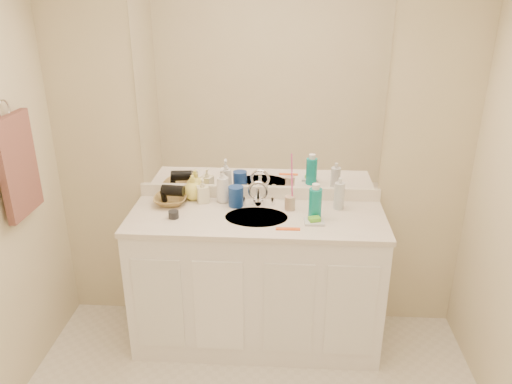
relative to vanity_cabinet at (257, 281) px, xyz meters
The scene contains 23 objects.
wall_back 0.82m from the vanity_cabinet, 90.00° to the left, with size 2.60×0.02×2.40m, color beige.
vanity_cabinet is the anchor object (origin of this frame).
countertop 0.44m from the vanity_cabinet, ahead, with size 1.52×0.57×0.03m, color silver.
backsplash 0.56m from the vanity_cabinet, 90.00° to the left, with size 1.52×0.03×0.08m, color white.
sink_basin 0.44m from the vanity_cabinet, 90.00° to the right, with size 0.37×0.37×0.02m, color beige.
faucet 0.53m from the vanity_cabinet, 90.00° to the left, with size 0.02×0.02×0.11m, color silver.
mirror 1.17m from the vanity_cabinet, 90.00° to the left, with size 1.48×0.01×1.20m, color white.
blue_mug 0.55m from the vanity_cabinet, 135.88° to the left, with size 0.09×0.09×0.13m, color navy.
tan_cup 0.54m from the vanity_cabinet, 26.56° to the left, with size 0.06×0.06×0.09m, color tan.
toothbrush 0.65m from the vanity_cabinet, 25.43° to the left, with size 0.01×0.01×0.19m, color #FF43A9.
mouthwash_bottle 0.64m from the vanity_cabinet, ahead, with size 0.08×0.08×0.18m, color #0B8580.
clear_pump_bottle 0.74m from the vanity_cabinet, 14.87° to the left, with size 0.06×0.06×0.17m, color silver.
soap_dish 0.58m from the vanity_cabinet, 13.34° to the right, with size 0.11×0.09×0.01m, color silver.
green_soap 0.59m from the vanity_cabinet, 13.34° to the right, with size 0.06×0.05×0.02m, color #64C530.
orange_comb 0.52m from the vanity_cabinet, 42.65° to the right, with size 0.14×0.03×0.01m, color #E95518.
dark_jar 0.68m from the vanity_cabinet, behind, with size 0.06×0.06×0.04m, color black.
soap_bottle_white 0.64m from the vanity_cabinet, 139.58° to the left, with size 0.09×0.09×0.22m, color white.
soap_bottle_cream 0.66m from the vanity_cabinet, 153.14° to the left, with size 0.07×0.07×0.16m, color #F1EAC4.
soap_bottle_yellow 0.71m from the vanity_cabinet, 152.04° to the left, with size 0.12×0.12×0.16m, color #FDF062.
wicker_basket 0.74m from the vanity_cabinet, 166.24° to the left, with size 0.20×0.20×0.05m, color olive.
hair_dryer 0.77m from the vanity_cabinet, 165.73° to the left, with size 0.07×0.07×0.14m, color black.
towel_ring 1.71m from the vanity_cabinet, 168.86° to the right, with size 0.11×0.11×0.01m, color silver.
hand_towel 1.52m from the vanity_cabinet, 168.69° to the right, with size 0.04×0.32×0.55m, color #53312C.
Camera 1 is at (0.17, -1.63, 2.14)m, focal length 35.00 mm.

